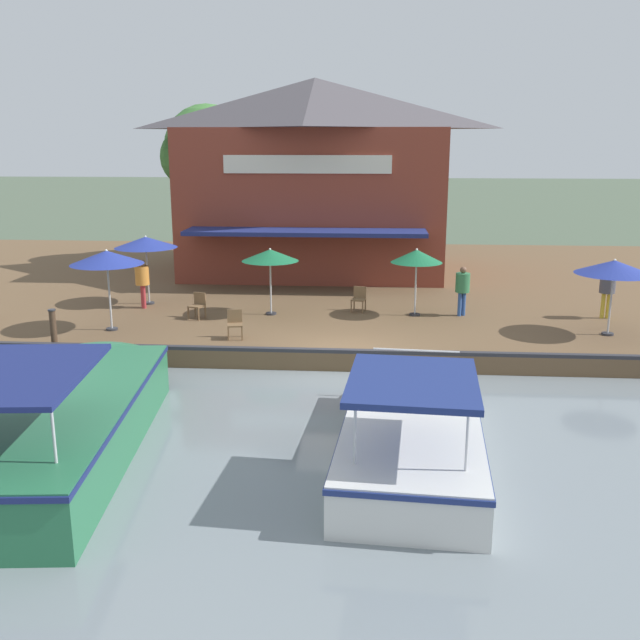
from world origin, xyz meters
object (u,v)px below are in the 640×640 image
(tree_upstream_bank, at_px, (236,161))
(patio_umbrella_mid_patio_left, at_px, (614,267))
(patio_umbrella_near_quay_edge, at_px, (146,242))
(motorboat_fourth_along, at_px, (59,410))
(patio_umbrella_back_row, at_px, (270,255))
(motorboat_distant_upstream, at_px, (413,420))
(patio_umbrella_far_corner, at_px, (417,256))
(mooring_post, at_px, (53,326))
(person_near_entrance, at_px, (608,285))
(person_mid_patio, at_px, (142,278))
(waterfront_restaurant, at_px, (315,175))
(patio_umbrella_mid_patio_right, at_px, (107,258))
(cafe_chair_under_first_umbrella, at_px, (198,304))
(person_at_quay_edge, at_px, (463,285))
(tree_downstream_bank, at_px, (203,151))
(cafe_chair_back_row_seat, at_px, (359,298))
(cafe_chair_facing_river, at_px, (235,323))

(tree_upstream_bank, bearing_deg, patio_umbrella_mid_patio_left, 44.82)
(patio_umbrella_near_quay_edge, relative_size, motorboat_fourth_along, 0.26)
(patio_umbrella_back_row, bearing_deg, motorboat_distant_upstream, 24.94)
(patio_umbrella_mid_patio_left, xyz_separation_m, patio_umbrella_far_corner, (-2.07, -5.71, -0.07))
(patio_umbrella_near_quay_edge, distance_m, mooring_post, 5.75)
(mooring_post, bearing_deg, patio_umbrella_mid_patio_left, 97.83)
(person_near_entrance, bearing_deg, person_mid_patio, -91.30)
(waterfront_restaurant, xyz_separation_m, patio_umbrella_far_corner, (8.50, 4.06, -2.24))
(patio_umbrella_mid_patio_right, xyz_separation_m, tree_upstream_bank, (-14.62, 1.24, 2.50))
(patio_umbrella_near_quay_edge, xyz_separation_m, person_near_entrance, (0.99, 15.75, -1.11))
(cafe_chair_under_first_umbrella, bearing_deg, person_at_quay_edge, 96.56)
(waterfront_restaurant, xyz_separation_m, tree_downstream_bank, (-2.09, -5.46, 1.03))
(cafe_chair_back_row_seat, height_order, tree_downstream_bank, tree_downstream_bank)
(cafe_chair_under_first_umbrella, bearing_deg, patio_umbrella_near_quay_edge, -131.14)
(patio_umbrella_far_corner, height_order, motorboat_fourth_along, patio_umbrella_far_corner)
(cafe_chair_under_first_umbrella, distance_m, person_mid_patio, 2.72)
(patio_umbrella_back_row, height_order, cafe_chair_facing_river, patio_umbrella_back_row)
(person_mid_patio, relative_size, tree_downstream_bank, 0.23)
(cafe_chair_facing_river, relative_size, cafe_chair_under_first_umbrella, 1.00)
(person_mid_patio, bearing_deg, motorboat_fourth_along, 7.95)
(waterfront_restaurant, relative_size, patio_umbrella_near_quay_edge, 4.66)
(person_mid_patio, relative_size, motorboat_fourth_along, 0.18)
(patio_umbrella_far_corner, xyz_separation_m, motorboat_fourth_along, (9.74, -8.05, -1.86))
(cafe_chair_under_first_umbrella, bearing_deg, motorboat_distant_upstream, 37.88)
(patio_umbrella_far_corner, xyz_separation_m, person_at_quay_edge, (-0.08, 1.56, -0.96))
(cafe_chair_facing_river, xyz_separation_m, person_at_quay_edge, (-3.35, 7.06, 0.57))
(person_near_entrance, height_order, motorboat_distant_upstream, person_near_entrance)
(waterfront_restaurant, distance_m, patio_umbrella_back_row, 9.03)
(patio_umbrella_mid_patio_left, distance_m, person_near_entrance, 2.41)
(patio_umbrella_far_corner, bearing_deg, patio_umbrella_back_row, -87.44)
(waterfront_restaurant, bearing_deg, patio_umbrella_back_row, -5.21)
(person_at_quay_edge, height_order, mooring_post, person_at_quay_edge)
(cafe_chair_back_row_seat, relative_size, cafe_chair_facing_river, 1.00)
(patio_umbrella_mid_patio_left, relative_size, cafe_chair_facing_river, 2.74)
(patio_umbrella_back_row, height_order, patio_umbrella_mid_patio_right, patio_umbrella_mid_patio_right)
(person_near_entrance, bearing_deg, patio_umbrella_far_corner, -89.36)
(cafe_chair_facing_river, height_order, mooring_post, mooring_post)
(motorboat_fourth_along, bearing_deg, person_at_quay_edge, 135.60)
(cafe_chair_under_first_umbrella, bearing_deg, cafe_chair_back_row_seat, 104.79)
(tree_upstream_bank, bearing_deg, mooring_post, -8.13)
(tree_downstream_bank, bearing_deg, cafe_chair_facing_river, 16.19)
(patio_umbrella_mid_patio_left, bearing_deg, tree_downstream_bank, -129.70)
(motorboat_distant_upstream, bearing_deg, motorboat_fourth_along, -87.90)
(patio_umbrella_back_row, distance_m, patio_umbrella_far_corner, 4.86)
(person_mid_patio, distance_m, motorboat_fourth_along, 10.31)
(cafe_chair_facing_river, relative_size, motorboat_distant_upstream, 0.11)
(patio_umbrella_mid_patio_right, relative_size, motorboat_distant_upstream, 0.32)
(cafe_chair_facing_river, bearing_deg, person_near_entrance, 105.87)
(patio_umbrella_back_row, height_order, mooring_post, patio_umbrella_back_row)
(motorboat_fourth_along, bearing_deg, cafe_chair_back_row_seat, 148.91)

